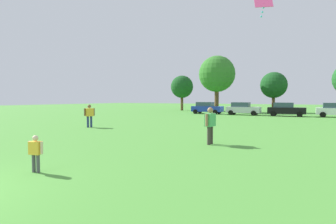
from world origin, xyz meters
TOP-DOWN VIEW (x-y plane):
  - ground_plane at (0.00, 30.00)m, footprint 160.00×160.00m
  - child_kite_flyer at (0.47, 2.85)m, footprint 0.51×0.26m
  - adult_bystander at (3.40, 9.76)m, footprint 0.39×0.82m
  - bystander_midfield at (-7.02, 12.67)m, footprint 0.54×0.74m
  - kite at (5.25, 12.72)m, footprint 1.00×0.70m
  - parked_car_blue_0 at (-5.34, 33.95)m, footprint 4.30×2.02m
  - parked_car_silver_1 at (-0.18, 33.54)m, footprint 4.30×2.02m
  - parked_car_black_2 at (5.06, 33.53)m, footprint 4.30×2.02m
  - parked_car_white_3 at (10.36, 33.98)m, footprint 4.30×2.02m
  - tree_far_left at (-13.17, 42.45)m, footprint 4.12×4.12m
  - tree_left at (-5.65, 39.57)m, footprint 5.82×5.82m
  - tree_center_left at (2.66, 42.21)m, footprint 4.05×4.05m

SIDE VIEW (x-z plane):
  - ground_plane at x=0.00m, z-range 0.00..0.00m
  - child_kite_flyer at x=0.47m, z-range 0.10..1.18m
  - parked_car_blue_0 at x=-5.34m, z-range 0.02..1.70m
  - parked_car_silver_1 at x=-0.18m, z-range 0.02..1.70m
  - parked_car_black_2 at x=5.06m, z-range 0.02..1.70m
  - parked_car_white_3 at x=10.36m, z-range 0.02..1.70m
  - bystander_midfield at x=-7.02m, z-range 0.16..1.87m
  - adult_bystander at x=3.40m, z-range 0.16..1.91m
  - tree_center_left at x=2.66m, z-range 1.10..7.41m
  - tree_far_left at x=-13.17m, z-range 1.12..7.55m
  - tree_left at x=-5.65m, z-range 1.59..10.65m
  - kite at x=5.25m, z-range 6.55..7.58m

